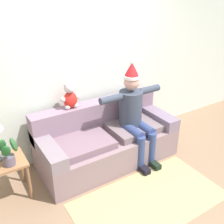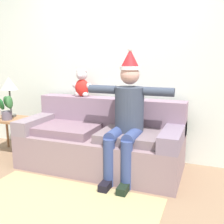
# 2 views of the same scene
# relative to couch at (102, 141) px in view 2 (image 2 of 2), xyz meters

# --- Properties ---
(ground_plane) EXTENTS (10.00, 10.00, 0.00)m
(ground_plane) POSITION_rel_couch_xyz_m (0.00, -1.03, -0.33)
(ground_plane) COLOR #896A51
(back_wall) EXTENTS (7.00, 0.10, 2.70)m
(back_wall) POSITION_rel_couch_xyz_m (0.00, 0.52, 1.02)
(back_wall) COLOR silver
(back_wall) RESTS_ON ground_plane
(couch) EXTENTS (2.03, 0.89, 0.85)m
(couch) POSITION_rel_couch_xyz_m (0.00, 0.00, 0.00)
(couch) COLOR gray
(couch) RESTS_ON ground_plane
(person_seated) EXTENTS (1.02, 0.77, 1.51)m
(person_seated) POSITION_rel_couch_xyz_m (0.39, -0.17, 0.43)
(person_seated) COLOR #363E50
(person_seated) RESTS_ON ground_plane
(teddy_bear) EXTENTS (0.29, 0.17, 0.38)m
(teddy_bear) POSITION_rel_couch_xyz_m (-0.41, 0.27, 0.69)
(teddy_bear) COLOR red
(teddy_bear) RESTS_ON couch
(side_table) EXTENTS (0.51, 0.44, 0.53)m
(side_table) POSITION_rel_couch_xyz_m (-1.45, -0.04, 0.11)
(side_table) COLOR #956541
(side_table) RESTS_ON ground_plane
(table_lamp) EXTENTS (0.24, 0.24, 0.58)m
(table_lamp) POSITION_rel_couch_xyz_m (-1.48, 0.05, 0.66)
(table_lamp) COLOR #4C4A44
(table_lamp) RESTS_ON side_table
(potted_plant) EXTENTS (0.23, 0.28, 0.36)m
(potted_plant) POSITION_rel_couch_xyz_m (-1.38, -0.14, 0.36)
(potted_plant) COLOR #5C5364
(potted_plant) RESTS_ON side_table
(area_rug) EXTENTS (1.88, 1.00, 0.01)m
(area_rug) POSITION_rel_couch_xyz_m (0.00, -1.05, -0.33)
(area_rug) COLOR tan
(area_rug) RESTS_ON ground_plane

